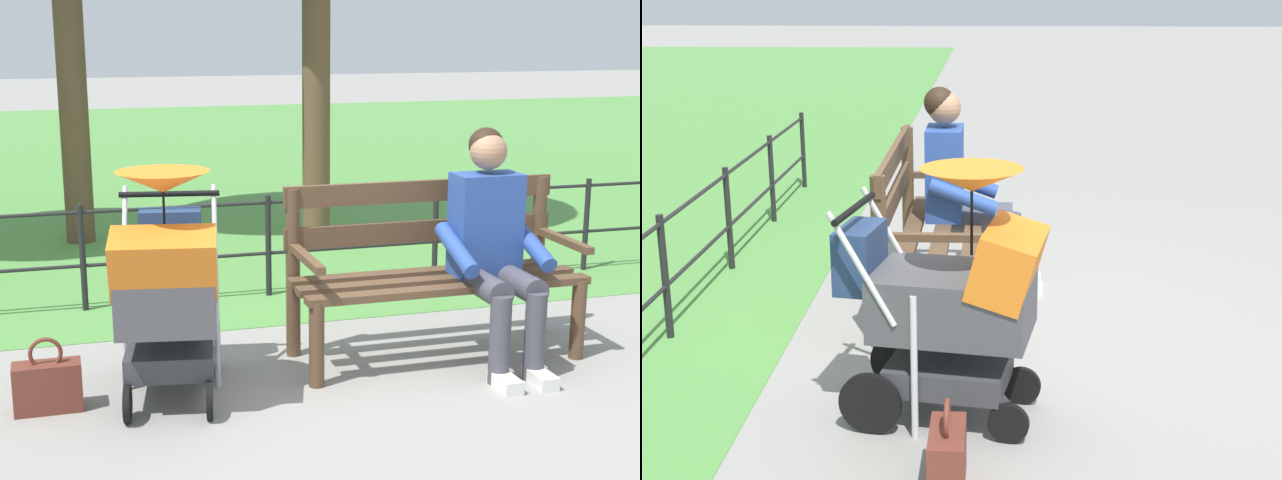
# 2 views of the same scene
# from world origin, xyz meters

# --- Properties ---
(ground_plane) EXTENTS (60.00, 60.00, 0.00)m
(ground_plane) POSITION_xyz_m (0.00, 0.00, 0.00)
(ground_plane) COLOR gray
(park_bench) EXTENTS (1.60, 0.61, 0.96)m
(park_bench) POSITION_xyz_m (-0.62, -0.12, 0.53)
(park_bench) COLOR brown
(park_bench) RESTS_ON ground
(person_on_bench) EXTENTS (0.53, 0.74, 1.28)m
(person_on_bench) POSITION_xyz_m (-0.88, 0.11, 0.68)
(person_on_bench) COLOR #42424C
(person_on_bench) RESTS_ON ground
(stroller) EXTENTS (0.64, 0.95, 1.15)m
(stroller) POSITION_xyz_m (0.87, 0.14, 0.59)
(stroller) COLOR black
(stroller) RESTS_ON ground
(handbag) EXTENTS (0.32, 0.14, 0.37)m
(handbag) POSITION_xyz_m (1.46, 0.14, 0.13)
(handbag) COLOR brown
(handbag) RESTS_ON ground
(park_fence) EXTENTS (7.36, 0.04, 0.70)m
(park_fence) POSITION_xyz_m (-0.27, -1.47, 0.42)
(park_fence) COLOR black
(park_fence) RESTS_ON ground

